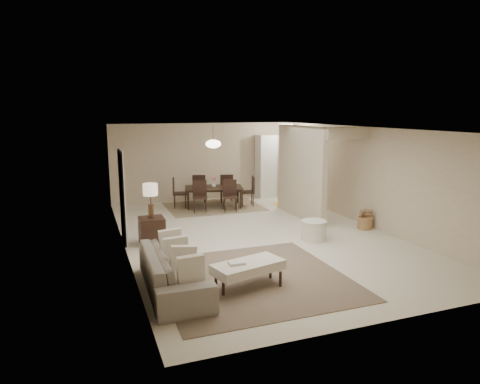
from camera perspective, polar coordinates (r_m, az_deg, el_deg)
name	(u,v)px	position (r m, az deg, el deg)	size (l,w,h in m)	color
floor	(256,236)	(10.14, 2.21, -5.82)	(9.00, 9.00, 0.00)	beige
ceiling	(257,129)	(9.72, 2.32, 8.45)	(9.00, 9.00, 0.00)	white
back_wall	(204,162)	(14.07, -4.78, 4.06)	(6.00, 6.00, 0.00)	#B8A88B
left_wall	(123,192)	(9.15, -15.37, 0.03)	(9.00, 9.00, 0.00)	#B8A88B
right_wall	(366,176)	(11.33, 16.44, 2.00)	(9.00, 9.00, 0.00)	#B8A88B
partition	(300,172)	(11.73, 8.07, 2.63)	(0.15, 2.50, 2.50)	#B8A88B
doorway	(122,197)	(9.78, -15.45, -0.66)	(0.04, 0.90, 2.04)	black
pantry_cabinet	(274,166)	(14.57, 4.56, 3.50)	(1.20, 0.55, 2.10)	white
flush_light	(286,125)	(13.58, 6.15, 8.91)	(0.44, 0.44, 0.05)	white
living_rug	(252,278)	(7.65, 1.67, -11.42)	(3.20, 3.20, 0.01)	brown
sofa	(174,271)	(7.17, -8.79, -10.35)	(0.88, 2.26, 0.66)	gray
ottoman_bench	(248,267)	(7.20, 1.09, -9.99)	(1.30, 0.83, 0.43)	beige
side_table	(152,231)	(9.67, -11.67, -5.06)	(0.53, 0.53, 0.59)	black
table_lamp	(150,193)	(9.47, -11.86, -0.08)	(0.32, 0.32, 0.76)	#4C3420
round_pouf	(314,230)	(9.88, 9.81, -5.07)	(0.58, 0.58, 0.45)	beige
wicker_basket	(365,223)	(11.09, 16.31, -3.98)	(0.35, 0.35, 0.30)	brown
dining_rug	(214,207)	(13.10, -3.49, -1.95)	(2.80, 2.10, 0.01)	#867053
dining_table	(214,197)	(13.04, -3.50, -0.68)	(1.73, 0.96, 0.61)	black
dining_chairs	(214,192)	(13.01, -3.51, -0.01)	(2.48, 2.03, 0.92)	black
vase	(214,185)	(12.97, -3.52, 0.93)	(0.13, 0.13, 0.14)	white
yellow_mat	(289,204)	(13.55, 6.52, -1.58)	(0.89, 0.54, 0.01)	yellow
pendant_light	(213,144)	(12.82, -3.58, 6.42)	(0.46, 0.46, 0.71)	#4C3420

